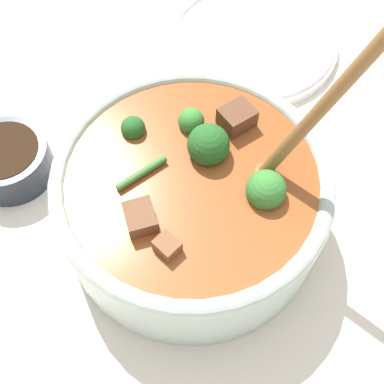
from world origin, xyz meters
The scene contains 4 objects.
ground_plane centered at (0.00, 0.00, 0.00)m, with size 4.00×4.00×0.00m, color silver.
stew_bowl centered at (0.00, 0.00, 0.06)m, with size 0.27×0.28×0.28m.
condiment_bowl centered at (-0.04, -0.22, 0.02)m, with size 0.10×0.10×0.04m.
empty_plate centered at (-0.29, 0.05, 0.01)m, with size 0.24×0.24×0.02m.
Camera 1 is at (0.24, 0.03, 0.48)m, focal length 45.00 mm.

